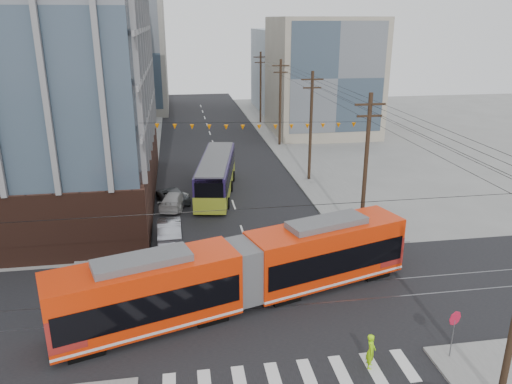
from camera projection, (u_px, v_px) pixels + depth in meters
ground at (278, 339)px, 25.89m from camera, size 160.00×160.00×0.00m
bg_bldg_nw_near at (84, 70)px, 68.88m from camera, size 18.00×16.00×18.00m
bg_bldg_ne_near at (322, 77)px, 70.41m from camera, size 14.00×14.00×16.00m
bg_bldg_nw_far at (120, 53)px, 87.65m from camera, size 16.00×18.00×20.00m
bg_bldg_ne_far at (301, 70)px, 89.68m from camera, size 16.00×16.00×14.00m
utility_pole_far at (261, 88)px, 77.57m from camera, size 0.30×0.30×11.00m
streetcar at (243, 272)px, 28.46m from camera, size 21.20×9.18×4.10m
city_bus at (216, 175)px, 46.97m from camera, size 4.94×13.02×3.61m
parked_car_silver at (170, 230)px, 37.28m from camera, size 1.78×4.92×1.61m
parked_car_white at (174, 200)px, 43.73m from camera, size 3.01×5.10×1.39m
parked_car_grey at (172, 195)px, 45.02m from camera, size 3.46×5.02×1.28m
pedestrian at (371, 351)px, 23.54m from camera, size 0.66×0.77×1.80m
stop_sign at (452, 337)px, 24.01m from camera, size 0.96×0.96×2.49m
jersey_barrier at (351, 229)px, 38.59m from camera, size 1.33×3.72×0.73m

